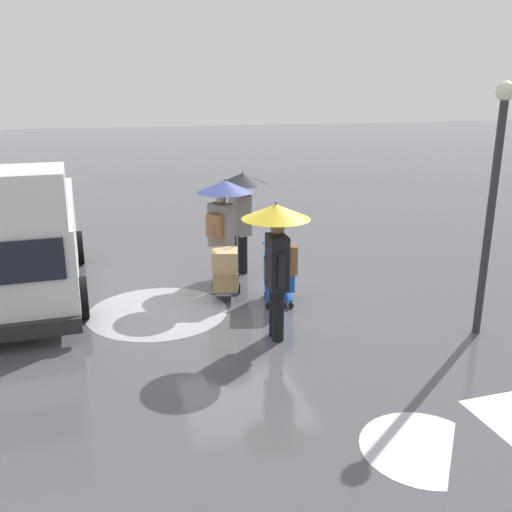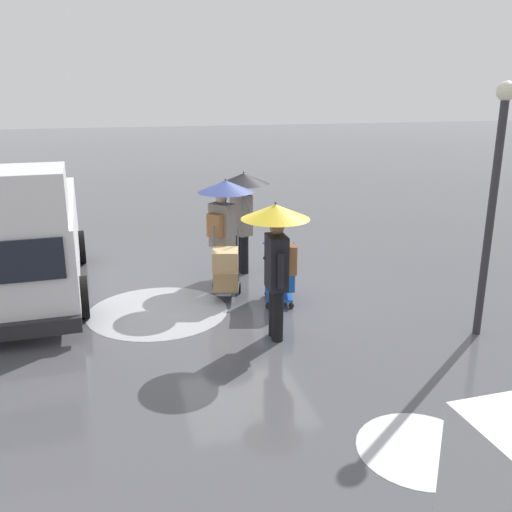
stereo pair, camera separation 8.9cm
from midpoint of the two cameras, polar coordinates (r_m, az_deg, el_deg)
ground_plane at (r=10.94m, az=-0.87°, el=-3.37°), size 90.00×90.00×0.00m
slush_patch_near_cluster at (r=11.00m, az=-24.33°, el=-4.82°), size 2.84×2.84×0.01m
slush_patch_under_van at (r=6.73m, az=16.71°, el=-18.22°), size 1.39×1.39×0.01m
slush_patch_mid_street at (r=10.01m, az=-9.70°, el=-5.57°), size 2.44×2.44×0.01m
cargo_van_parked_right at (r=11.08m, az=-22.62°, el=1.95°), size 2.40×5.43×2.60m
shopping_cart_vendor at (r=10.12m, az=2.61°, el=-1.67°), size 0.73×0.93×1.04m
hand_dolly_boxes at (r=10.30m, az=-2.85°, el=-1.47°), size 0.66×0.80×1.32m
pedestrian_pink_side at (r=10.61m, az=-3.07°, el=4.81°), size 1.04×1.04×2.15m
pedestrian_black_side at (r=8.42m, az=2.40°, el=1.60°), size 1.04×1.04×2.15m
pedestrian_white_side at (r=11.48m, az=-1.15°, el=5.84°), size 1.04×1.04×2.15m
street_lamp at (r=9.08m, az=23.31°, el=6.53°), size 0.28×0.28×3.86m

